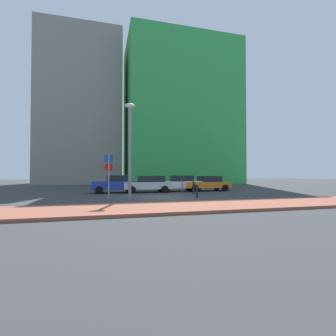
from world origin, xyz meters
TOP-DOWN VIEW (x-y plane):
  - ground_plane at (0.00, 0.00)m, footprint 120.00×120.00m
  - sidewalk_brick at (0.00, -5.66)m, footprint 40.00×3.74m
  - parked_car_blue at (-3.18, 4.94)m, footprint 4.05×2.19m
  - parked_car_silver at (-0.29, 4.71)m, footprint 4.24×2.10m
  - parked_car_white at (2.90, 5.24)m, footprint 4.46×2.11m
  - parked_car_orange at (5.59, 4.97)m, footprint 4.62×2.04m
  - parking_sign_post at (-3.85, 0.85)m, footprint 0.60×0.10m
  - parking_meter at (1.26, -0.36)m, footprint 0.18×0.14m
  - street_lamp at (-2.54, -0.86)m, footprint 0.70×0.36m
  - traffic_bollard_near at (2.94, 1.70)m, footprint 0.18×0.18m
  - traffic_bollard_mid at (2.14, -1.03)m, footprint 0.14×0.14m
  - building_colorful_midrise at (8.85, 24.03)m, footprint 18.67×12.63m
  - building_under_construction at (-7.85, 27.76)m, footprint 12.92×12.73m

SIDE VIEW (x-z plane):
  - ground_plane at x=0.00m, z-range 0.00..0.00m
  - sidewalk_brick at x=0.00m, z-range 0.00..0.14m
  - traffic_bollard_mid at x=2.14m, z-range 0.00..0.92m
  - traffic_bollard_near at x=2.94m, z-range 0.00..1.03m
  - parked_car_orange at x=5.59m, z-range 0.01..1.46m
  - parked_car_white at x=2.90m, z-range 0.01..1.52m
  - parked_car_silver at x=-0.29m, z-range 0.04..1.53m
  - parked_car_blue at x=-3.18m, z-range 0.03..1.57m
  - parking_meter at x=1.26m, z-range 0.22..1.71m
  - parking_sign_post at x=-3.85m, z-range 0.40..3.48m
  - street_lamp at x=-2.54m, z-range 0.61..6.96m
  - building_colorful_midrise at x=8.85m, z-range 0.00..24.30m
  - building_under_construction at x=-7.85m, z-range 0.00..25.09m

